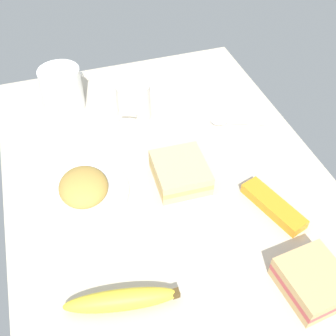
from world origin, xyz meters
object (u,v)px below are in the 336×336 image
(banana, at_px, (122,300))
(snack_bar, at_px, (273,206))
(coffee_mug_milky, at_px, (62,89))
(sandwich_side, at_px, (313,281))
(coffee_mug_black, at_px, (134,101))
(sandwich_main, at_px, (180,172))
(spoon, at_px, (229,122))
(plate_of_food, at_px, (84,189))

(banana, bearing_deg, snack_bar, -72.58)
(coffee_mug_milky, height_order, sandwich_side, coffee_mug_milky)
(coffee_mug_black, height_order, sandwich_main, coffee_mug_black)
(snack_bar, bearing_deg, sandwich_main, 30.67)
(spoon, bearing_deg, plate_of_food, 107.81)
(coffee_mug_black, height_order, coffee_mug_milky, coffee_mug_milky)
(sandwich_main, height_order, banana, sandwich_main)
(plate_of_food, height_order, snack_bar, plate_of_food)
(sandwich_side, bearing_deg, banana, 77.38)
(sandwich_side, relative_size, spoon, 0.92)
(plate_of_food, relative_size, spoon, 1.41)
(sandwich_side, distance_m, snack_bar, 0.17)
(coffee_mug_black, height_order, banana, coffee_mug_black)
(plate_of_food, distance_m, sandwich_main, 0.19)
(sandwich_main, bearing_deg, spoon, -51.36)
(sandwich_side, distance_m, banana, 0.30)
(plate_of_food, xyz_separation_m, coffee_mug_black, (0.21, -0.15, 0.03))
(snack_bar, bearing_deg, banana, 89.77)
(plate_of_food, xyz_separation_m, coffee_mug_milky, (0.30, -0.00, 0.04))
(banana, bearing_deg, coffee_mug_milky, 1.20)
(plate_of_food, bearing_deg, sandwich_side, -134.93)
(coffee_mug_black, xyz_separation_m, sandwich_side, (-0.51, -0.16, -0.02))
(banana, distance_m, spoon, 0.49)
(coffee_mug_milky, bearing_deg, plate_of_food, 179.06)
(coffee_mug_milky, distance_m, banana, 0.54)
(sandwich_side, height_order, spoon, sandwich_side)
(coffee_mug_milky, height_order, banana, coffee_mug_milky)
(sandwich_side, bearing_deg, plate_of_food, 45.07)
(spoon, height_order, snack_bar, snack_bar)
(coffee_mug_black, relative_size, sandwich_side, 0.88)
(sandwich_side, xyz_separation_m, spoon, (0.42, -0.05, -0.02))
(banana, bearing_deg, plate_of_food, 3.80)
(plate_of_food, height_order, banana, plate_of_food)
(plate_of_food, bearing_deg, banana, -176.20)
(sandwich_main, xyz_separation_m, banana, (-0.22, 0.17, -0.01))
(snack_bar, bearing_deg, spoon, -23.33)
(coffee_mug_black, bearing_deg, spoon, -114.41)
(banana, distance_m, snack_bar, 0.33)
(banana, relative_size, spoon, 1.48)
(coffee_mug_milky, height_order, snack_bar, coffee_mug_milky)
(coffee_mug_milky, distance_m, spoon, 0.40)
(coffee_mug_black, xyz_separation_m, banana, (-0.45, 0.14, -0.03))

